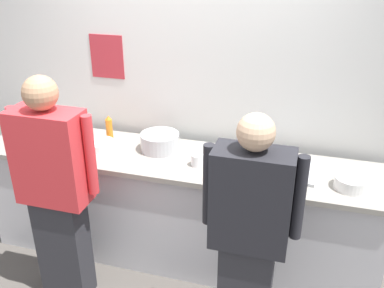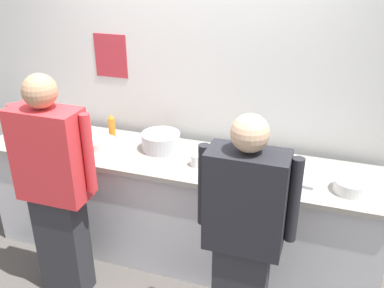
{
  "view_description": "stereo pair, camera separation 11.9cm",
  "coord_description": "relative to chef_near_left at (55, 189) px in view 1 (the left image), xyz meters",
  "views": [
    {
      "loc": [
        0.95,
        -2.46,
        2.44
      ],
      "look_at": [
        0.13,
        0.35,
        1.07
      ],
      "focal_mm": 40.05,
      "sensor_mm": 36.0,
      "label": 1
    },
    {
      "loc": [
        1.06,
        -2.42,
        2.44
      ],
      "look_at": [
        0.13,
        0.35,
        1.07
      ],
      "focal_mm": 40.05,
      "sensor_mm": 36.0,
      "label": 2
    }
  ],
  "objects": [
    {
      "name": "chef_center",
      "position": [
        1.35,
        -0.05,
        -0.05
      ],
      "size": [
        0.6,
        0.24,
        1.63
      ],
      "color": "#2D2D33",
      "rests_on": "ground"
    },
    {
      "name": "wall_back",
      "position": [
        0.66,
        1.13,
        0.52
      ],
      "size": [
        5.01,
        0.11,
        2.86
      ],
      "color": "silver",
      "rests_on": "ground"
    },
    {
      "name": "prep_counter",
      "position": [
        0.66,
        0.65,
        -0.44
      ],
      "size": [
        3.19,
        0.69,
        0.93
      ],
      "color": "silver",
      "rests_on": "ground"
    },
    {
      "name": "plate_stack_front",
      "position": [
        0.02,
        0.64,
        0.05
      ],
      "size": [
        0.23,
        0.23,
        0.06
      ],
      "color": "white",
      "rests_on": "prep_counter"
    },
    {
      "name": "ramekin_green_sauce",
      "position": [
        -0.31,
        0.81,
        0.04
      ],
      "size": [
        0.08,
        0.08,
        0.04
      ],
      "color": "white",
      "rests_on": "prep_counter"
    },
    {
      "name": "deli_cup",
      "position": [
        0.85,
        0.57,
        0.07
      ],
      "size": [
        0.09,
        0.09,
        0.09
      ],
      "primitive_type": "cylinder",
      "color": "white",
      "rests_on": "prep_counter"
    },
    {
      "name": "chef_near_left",
      "position": [
        0.0,
        0.0,
        0.0
      ],
      "size": [
        0.62,
        0.24,
        1.72
      ],
      "color": "#2D2D33",
      "rests_on": "ground"
    },
    {
      "name": "squeeze_bottle_primary",
      "position": [
        0.01,
        0.83,
        0.12
      ],
      "size": [
        0.06,
        0.06,
        0.21
      ],
      "color": "orange",
      "rests_on": "prep_counter"
    },
    {
      "name": "plate_stack_rear",
      "position": [
        1.95,
        0.55,
        0.06
      ],
      "size": [
        0.23,
        0.23,
        0.08
      ],
      "color": "white",
      "rests_on": "prep_counter"
    },
    {
      "name": "mixing_bowl_steel",
      "position": [
        0.49,
        0.75,
        0.09
      ],
      "size": [
        0.31,
        0.31,
        0.14
      ],
      "primitive_type": "cylinder",
      "color": "#B7BABF",
      "rests_on": "prep_counter"
    },
    {
      "name": "sheet_tray",
      "position": [
        1.51,
        0.68,
        0.03
      ],
      "size": [
        0.47,
        0.4,
        0.02
      ],
      "primitive_type": "cube",
      "rotation": [
        0.0,
        0.0,
        -0.12
      ],
      "color": "#B7BABF",
      "rests_on": "prep_counter"
    },
    {
      "name": "ramekin_yellow_sauce",
      "position": [
        -0.59,
        0.5,
        0.05
      ],
      "size": [
        0.11,
        0.11,
        0.04
      ],
      "color": "white",
      "rests_on": "prep_counter"
    },
    {
      "name": "ground_plane",
      "position": [
        0.66,
        0.29,
        -0.91
      ],
      "size": [
        9.0,
        9.0,
        0.0
      ],
      "primitive_type": "plane",
      "color": "#514C47"
    }
  ]
}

